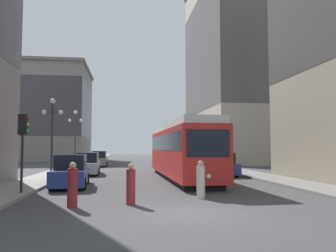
{
  "coord_description": "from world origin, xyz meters",
  "views": [
    {
      "loc": [
        -2.26,
        -11.28,
        2.22
      ],
      "look_at": [
        0.51,
        10.13,
        3.64
      ],
      "focal_mm": 35.49,
      "sensor_mm": 36.0,
      "label": 1
    }
  ],
  "objects": [
    {
      "name": "pedestrian_on_sidewalk",
      "position": [
        1.08,
        3.23,
        0.77
      ],
      "size": [
        0.37,
        0.37,
        1.65
      ],
      "rotation": [
        0.0,
        0.0,
        1.07
      ],
      "color": "beige",
      "rests_on": "ground"
    },
    {
      "name": "lamp_post_left_far",
      "position": [
        -7.22,
        22.74,
        3.94
      ],
      "size": [
        1.41,
        0.36,
        5.81
      ],
      "color": "#333338",
      "rests_on": "sidewalk_left"
    },
    {
      "name": "building_right_midblock",
      "position": [
        15.57,
        39.31,
        16.17
      ],
      "size": [
        13.23,
        24.1,
        31.36
      ],
      "color": "#B2A893",
      "rests_on": "ground"
    },
    {
      "name": "sidewalk_left",
      "position": [
        -7.94,
        40.0,
        0.07
      ],
      "size": [
        2.64,
        120.0,
        0.15
      ],
      "primitive_type": "cube",
      "color": "gray",
      "rests_on": "ground"
    },
    {
      "name": "ground_plane",
      "position": [
        0.0,
        0.0,
        0.0
      ],
      "size": [
        200.0,
        200.0,
        0.0
      ],
      "primitive_type": "plane",
      "color": "#424244"
    },
    {
      "name": "pedestrian_crossing_far",
      "position": [
        -2.02,
        1.93,
        0.75
      ],
      "size": [
        0.36,
        0.36,
        1.61
      ],
      "rotation": [
        0.0,
        0.0,
        5.58
      ],
      "color": "maroon",
      "rests_on": "ground"
    },
    {
      "name": "streetcar",
      "position": [
        1.69,
        12.15,
        2.1
      ],
      "size": [
        2.91,
        14.87,
        3.89
      ],
      "rotation": [
        0.0,
        0.0,
        0.02
      ],
      "color": "black",
      "rests_on": "ground"
    },
    {
      "name": "sidewalk_right",
      "position": [
        7.94,
        40.0,
        0.07
      ],
      "size": [
        2.64,
        120.0,
        0.15
      ],
      "primitive_type": "cube",
      "color": "gray",
      "rests_on": "ground"
    },
    {
      "name": "lamp_post_left_near",
      "position": [
        -7.22,
        12.17,
        3.74
      ],
      "size": [
        1.41,
        0.36,
        5.46
      ],
      "color": "#333338",
      "rests_on": "sidewalk_left"
    },
    {
      "name": "parked_car_left_near",
      "position": [
        -5.32,
        29.21,
        0.84
      ],
      "size": [
        1.96,
        4.84,
        1.82
      ],
      "rotation": [
        0.0,
        0.0,
        0.02
      ],
      "color": "black",
      "rests_on": "ground"
    },
    {
      "name": "transit_bus",
      "position": [
        5.3,
        28.02,
        1.95
      ],
      "size": [
        3.04,
        12.73,
        3.45
      ],
      "rotation": [
        0.0,
        0.0,
        -0.04
      ],
      "color": "black",
      "rests_on": "ground"
    },
    {
      "name": "traffic_light_near_left",
      "position": [
        -7.0,
        4.97,
        2.94
      ],
      "size": [
        0.47,
        0.36,
        3.63
      ],
      "color": "#232328",
      "rests_on": "sidewalk_left"
    },
    {
      "name": "parked_car_right_far",
      "position": [
        5.32,
        14.57,
        0.84
      ],
      "size": [
        1.9,
        4.69,
        1.82
      ],
      "rotation": [
        0.0,
        0.0,
        3.14
      ],
      "color": "black",
      "rests_on": "ground"
    },
    {
      "name": "parked_car_left_far",
      "position": [
        -5.32,
        17.06,
        0.84
      ],
      "size": [
        2.01,
        5.0,
        1.82
      ],
      "rotation": [
        0.0,
        0.0,
        0.03
      ],
      "color": "black",
      "rests_on": "ground"
    },
    {
      "name": "pedestrian_crossing_near",
      "position": [
        -4.19,
        1.54,
        0.78
      ],
      "size": [
        0.38,
        0.38,
        1.69
      ],
      "rotation": [
        0.0,
        0.0,
        2.5
      ],
      "color": "maroon",
      "rests_on": "ground"
    },
    {
      "name": "parked_car_left_mid",
      "position": [
        -5.32,
        8.38,
        0.84
      ],
      "size": [
        2.09,
        5.07,
        1.82
      ],
      "rotation": [
        0.0,
        0.0,
        0.05
      ],
      "color": "black",
      "rests_on": "ground"
    },
    {
      "name": "building_left_midblock",
      "position": [
        -16.92,
        51.21,
        8.63
      ],
      "size": [
        15.92,
        16.46,
        16.81
      ],
      "color": "gray",
      "rests_on": "ground"
    }
  ]
}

